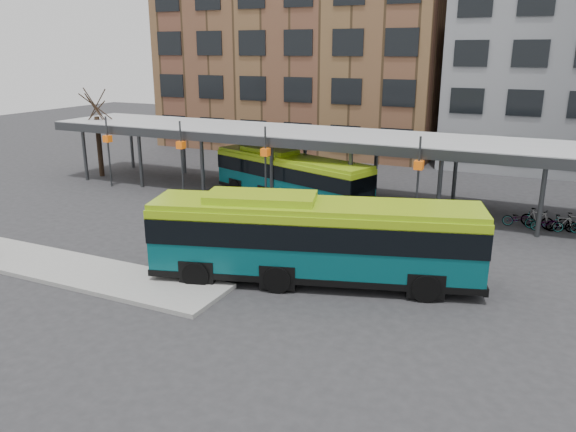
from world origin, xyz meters
name	(u,v)px	position (x,y,z in m)	size (l,w,h in m)	color
ground	(224,269)	(0.00, 0.00, 0.00)	(120.00, 120.00, 0.00)	#28282B
boarding_island	(76,270)	(-5.50, -3.00, 0.09)	(14.00, 3.00, 0.18)	gray
canopy	(332,138)	(-0.06, 12.87, 3.91)	(40.00, 6.53, 4.80)	#999B9E
tree	(99,143)	(-18.00, 12.00, 2.43)	(1.64, 1.64, 5.60)	black
building_brick	(308,28)	(-10.00, 32.00, 11.00)	(26.00, 14.00, 22.00)	brown
bus_front	(313,237)	(3.96, 0.46, 1.87)	(13.29, 6.43, 3.60)	#07484E
bus_rear	(290,175)	(-2.25, 11.51, 1.62)	(11.43, 6.01, 3.11)	#07484E
bike_rack	(568,223)	(13.37, 11.96, 0.47)	(5.84, 1.57, 1.05)	slate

